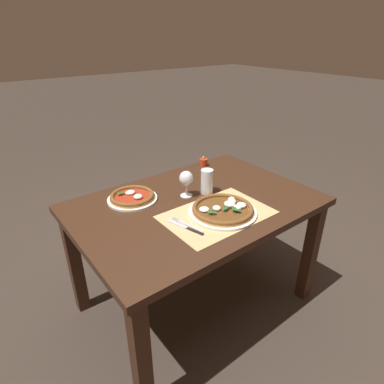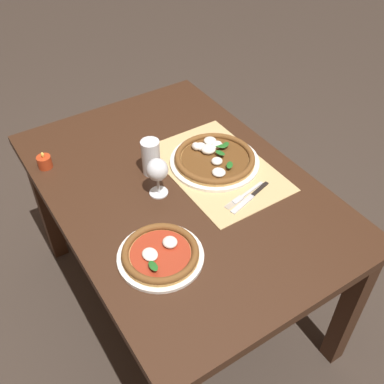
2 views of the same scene
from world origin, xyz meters
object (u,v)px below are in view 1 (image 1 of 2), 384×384
Objects in this scene: pizza_near at (223,209)px; fork at (187,225)px; pizza_far at (132,197)px; votive_candle at (203,163)px; wine_glass at (186,179)px; knife at (185,227)px; pint_glass at (207,182)px.

pizza_near is 0.22m from fork.
fork is at bearing -78.28° from pizza_far.
pizza_near is 0.67m from votive_candle.
wine_glass is (-0.04, 0.27, 0.08)m from pizza_near.
knife is (-0.20, -0.27, -0.10)m from wine_glass.
wine_glass reaches higher than votive_candle.
pint_glass reaches higher than fork.
fork is (0.08, -0.40, -0.01)m from pizza_far.
wine_glass is at bearing 54.31° from fork.
votive_candle is at bearing 53.13° from pint_glass.
fork is 0.02m from knife.
votive_candle is (0.34, 0.57, 0.00)m from pizza_near.
wine_glass is 1.07× the size of pint_glass.
knife is (-0.02, -0.01, 0.00)m from fork.
pizza_far is 0.32m from wine_glass.
wine_glass reaches higher than knife.
pizza_far is 1.40× the size of fork.
pint_glass is 2.01× the size of votive_candle.
pizza_near is 4.95× the size of votive_candle.
wine_glass is 0.73× the size of knife.
pizza_near reaches higher than knife.
pizza_far is at bearing 125.81° from pizza_near.
knife is at bearing -145.18° from pint_glass.
wine_glass is 0.33m from fork.
pint_glass is at bearing 34.82° from knife.
wine_glass reaches higher than pizza_far.
wine_glass is at bearing 97.59° from pizza_near.
pizza_near reaches higher than pizza_far.
pizza_near is 0.29m from wine_glass.
knife is (-0.24, 0.01, -0.02)m from pizza_near.
votive_candle is at bearing 13.42° from pizza_far.
pint_glass is at bearing -17.45° from wine_glass.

